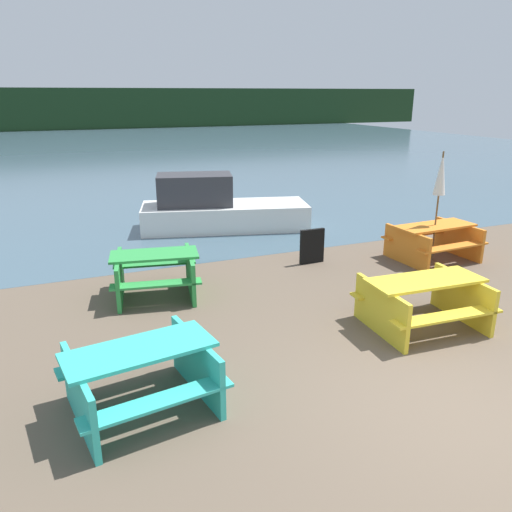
{
  "coord_description": "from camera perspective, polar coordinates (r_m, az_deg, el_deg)",
  "views": [
    {
      "loc": [
        -4.1,
        -3.64,
        3.49
      ],
      "look_at": [
        -1.02,
        3.82,
        0.85
      ],
      "focal_mm": 35.0,
      "sensor_mm": 36.0,
      "label": 1
    }
  ],
  "objects": [
    {
      "name": "signboard",
      "position": [
        10.72,
        6.42,
        1.12
      ],
      "size": [
        0.55,
        0.08,
        0.75
      ],
      "color": "black",
      "rests_on": "ground_plane"
    },
    {
      "name": "boat",
      "position": [
        13.44,
        -4.48,
        5.37
      ],
      "size": [
        4.62,
        2.58,
        1.48
      ],
      "rotation": [
        0.0,
        0.0,
        -0.25
      ],
      "color": "silver",
      "rests_on": "water"
    },
    {
      "name": "far_treeline",
      "position": [
        55.0,
        -18.86,
        15.64
      ],
      "size": [
        80.0,
        1.6,
        4.0
      ],
      "color": "#193319",
      "rests_on": "water"
    },
    {
      "name": "umbrella_white",
      "position": [
        11.27,
        20.38,
        8.67
      ],
      "size": [
        0.25,
        0.25,
        2.35
      ],
      "color": "brown",
      "rests_on": "ground_plane"
    },
    {
      "name": "picnic_table_teal",
      "position": [
        5.96,
        -13.0,
        -12.92
      ],
      "size": [
        1.84,
        1.61,
        0.78
      ],
      "rotation": [
        0.0,
        0.0,
        0.15
      ],
      "color": "#33B7A8",
      "rests_on": "ground_plane"
    },
    {
      "name": "picnic_table_yellow",
      "position": [
        8.15,
        18.59,
        -4.62
      ],
      "size": [
        1.86,
        1.47,
        0.79
      ],
      "rotation": [
        0.0,
        0.0,
        -0.05
      ],
      "color": "yellow",
      "rests_on": "ground_plane"
    },
    {
      "name": "picnic_table_green",
      "position": [
        9.07,
        -11.44,
        -1.7
      ],
      "size": [
        1.75,
        1.63,
        0.8
      ],
      "rotation": [
        0.0,
        0.0,
        -0.18
      ],
      "color": "green",
      "rests_on": "ground_plane"
    },
    {
      "name": "water",
      "position": [
        35.24,
        -15.97,
        11.75
      ],
      "size": [
        60.0,
        50.0,
        0.0
      ],
      "color": "#425B6B",
      "rests_on": "ground_plane"
    },
    {
      "name": "picnic_table_orange",
      "position": [
        11.55,
        19.64,
        1.88
      ],
      "size": [
        1.83,
        1.46,
        0.78
      ],
      "rotation": [
        0.0,
        0.0,
        0.04
      ],
      "color": "orange",
      "rests_on": "ground_plane"
    },
    {
      "name": "ground_plane",
      "position": [
        6.5,
        22.62,
        -15.94
      ],
      "size": [
        60.0,
        60.0,
        0.0
      ],
      "primitive_type": "plane",
      "color": "brown"
    }
  ]
}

